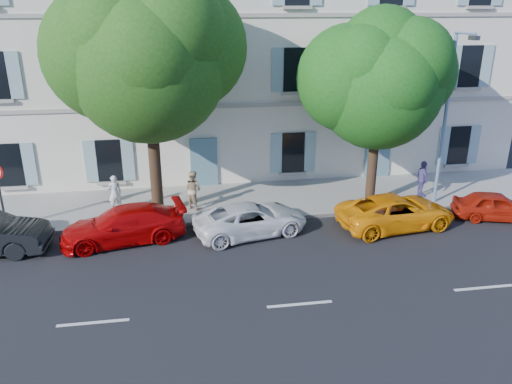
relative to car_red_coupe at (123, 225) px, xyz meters
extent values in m
plane|color=black|center=(5.57, -1.21, -0.67)|extent=(90.00, 90.00, 0.00)
cube|color=#A09E96|center=(5.57, 3.24, -0.60)|extent=(36.00, 4.50, 0.15)
cube|color=#9E998E|center=(5.57, 1.07, -0.59)|extent=(36.00, 0.16, 0.16)
cube|color=silver|center=(5.57, 8.99, 5.33)|extent=(28.00, 7.00, 12.00)
imported|color=#B30506|center=(0.00, 0.00, 0.00)|extent=(4.90, 2.71, 1.34)
imported|color=white|center=(4.83, -0.09, -0.05)|extent=(4.79, 3.00, 1.23)
imported|color=#FF970A|center=(10.69, -0.35, -0.01)|extent=(5.02, 2.84, 1.32)
imported|color=#AC1B0A|center=(15.14, -0.25, -0.09)|extent=(3.66, 2.27, 1.16)
cylinder|color=#3A2819|center=(1.21, 2.33, 1.42)|extent=(0.49, 0.49, 3.88)
ellipsoid|color=#2C661A|center=(1.21, 2.33, 5.68)|extent=(6.20, 6.20, 6.82)
cylinder|color=#3A2819|center=(10.47, 1.91, 1.08)|extent=(0.42, 0.42, 3.20)
ellipsoid|color=#216B1B|center=(10.47, 1.91, 4.64)|extent=(5.20, 5.20, 5.72)
cylinder|color=#383A3D|center=(-4.71, 1.67, 0.93)|extent=(0.10, 0.10, 2.91)
cylinder|color=#383A3D|center=(-4.67, 1.54, 0.62)|extent=(0.06, 0.06, 2.28)
cylinder|color=#7293BF|center=(13.41, 1.62, 3.11)|extent=(0.15, 0.15, 7.25)
cylinder|color=#7293BF|center=(13.41, 0.98, 6.73)|extent=(0.23, 1.27, 0.09)
cube|color=#383A3D|center=(13.41, 0.35, 6.60)|extent=(0.27, 0.43, 0.16)
imported|color=silver|center=(-0.57, 2.75, 0.28)|extent=(0.67, 0.54, 1.60)
imported|color=tan|center=(2.72, 2.55, 0.33)|extent=(1.04, 1.03, 1.69)
imported|color=#5E5297|center=(13.12, 2.36, 0.32)|extent=(0.45, 1.00, 1.69)
camera|label=1|loc=(2.28, -17.67, 7.77)|focal=35.00mm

